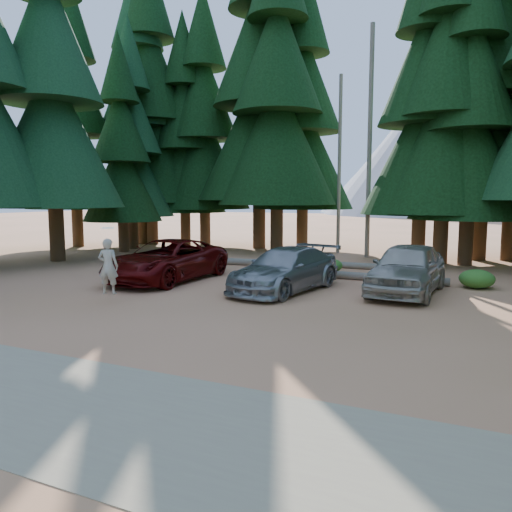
% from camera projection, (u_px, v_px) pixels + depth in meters
% --- Properties ---
extents(ground, '(160.00, 160.00, 0.00)m').
position_uv_depth(ground, '(226.00, 313.00, 13.94)').
color(ground, '#B1774B').
rests_on(ground, ground).
extents(gravel_strip, '(26.00, 3.50, 0.01)m').
position_uv_depth(gravel_strip, '(37.00, 397.00, 8.07)').
color(gravel_strip, tan).
rests_on(gravel_strip, ground).
extents(forest_belt_north, '(36.00, 7.00, 22.00)m').
position_uv_depth(forest_belt_north, '(354.00, 255.00, 27.48)').
color(forest_belt_north, black).
rests_on(forest_belt_north, ground).
extents(snag_front, '(0.24, 0.24, 12.00)m').
position_uv_depth(snag_front, '(370.00, 143.00, 25.98)').
color(snag_front, '#6E6358').
rests_on(snag_front, ground).
extents(snag_back, '(0.20, 0.20, 10.00)m').
position_uv_depth(snag_back, '(339.00, 165.00, 28.28)').
color(snag_back, '#6E6358').
rests_on(snag_back, ground).
extents(mountain_peak, '(48.00, 50.00, 28.00)m').
position_uv_depth(mountain_peak, '(435.00, 145.00, 93.14)').
color(mountain_peak, '#96979E').
rests_on(mountain_peak, ground).
extents(red_pickup, '(2.73, 5.73, 1.58)m').
position_uv_depth(red_pickup, '(167.00, 260.00, 19.20)').
color(red_pickup, '#500607').
rests_on(red_pickup, ground).
extents(silver_minivan_center, '(2.97, 5.38, 1.48)m').
position_uv_depth(silver_minivan_center, '(285.00, 269.00, 17.13)').
color(silver_minivan_center, '#94979C').
rests_on(silver_minivan_center, ground).
extents(silver_minivan_right, '(2.31, 5.11, 1.70)m').
position_uv_depth(silver_minivan_right, '(407.00, 268.00, 16.66)').
color(silver_minivan_right, '#ABA598').
rests_on(silver_minivan_right, ground).
extents(frisbee_player, '(0.72, 0.58, 2.03)m').
position_uv_depth(frisbee_player, '(108.00, 266.00, 15.11)').
color(frisbee_player, beige).
rests_on(frisbee_player, ground).
extents(log_left, '(4.41, 0.88, 0.31)m').
position_uv_depth(log_left, '(222.00, 261.00, 23.84)').
color(log_left, '#6E6358').
rests_on(log_left, ground).
extents(log_mid, '(3.43, 0.34, 0.28)m').
position_uv_depth(log_mid, '(378.00, 267.00, 21.98)').
color(log_mid, '#6E6358').
rests_on(log_mid, ground).
extents(log_right, '(4.73, 0.34, 0.30)m').
position_uv_depth(log_right, '(384.00, 278.00, 18.97)').
color(log_right, '#6E6358').
rests_on(log_right, ground).
extents(shrub_far_left, '(0.98, 0.98, 0.54)m').
position_uv_depth(shrub_far_left, '(203.00, 255.00, 25.23)').
color(shrub_far_left, '#356F21').
rests_on(shrub_far_left, ground).
extents(shrub_left, '(0.90, 0.90, 0.50)m').
position_uv_depth(shrub_left, '(262.00, 268.00, 20.96)').
color(shrub_left, '#356F21').
rests_on(shrub_left, ground).
extents(shrub_center_left, '(1.09, 1.09, 0.60)m').
position_uv_depth(shrub_center_left, '(330.00, 265.00, 21.31)').
color(shrub_center_left, '#356F21').
rests_on(shrub_center_left, ground).
extents(shrub_center_right, '(0.81, 0.81, 0.44)m').
position_uv_depth(shrub_center_right, '(403.00, 272.00, 19.86)').
color(shrub_center_right, '#356F21').
rests_on(shrub_center_right, ground).
extents(shrub_right, '(1.21, 1.21, 0.67)m').
position_uv_depth(shrub_right, '(477.00, 279.00, 17.66)').
color(shrub_right, '#356F21').
rests_on(shrub_right, ground).
extents(shrub_edge_west, '(0.83, 0.83, 0.46)m').
position_uv_depth(shrub_edge_west, '(134.00, 265.00, 22.00)').
color(shrub_edge_west, '#356F21').
rests_on(shrub_edge_west, ground).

